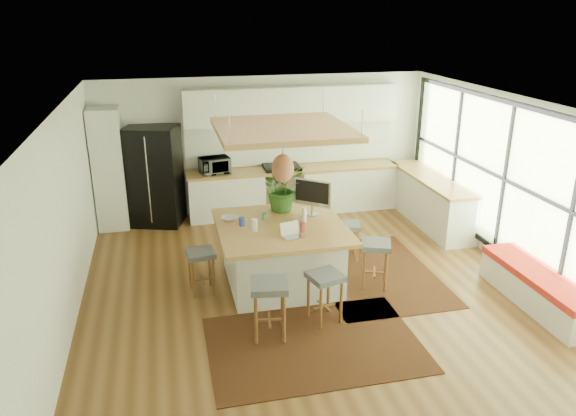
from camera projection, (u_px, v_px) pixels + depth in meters
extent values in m
plane|color=brown|center=(309.00, 288.00, 8.14)|extent=(7.00, 7.00, 0.00)
plane|color=white|center=(311.00, 106.00, 7.21)|extent=(7.00, 7.00, 0.00)
plane|color=white|center=(264.00, 145.00, 10.88)|extent=(6.50, 0.00, 6.50)
plane|color=white|center=(423.00, 341.00, 4.48)|extent=(6.50, 0.00, 6.50)
plane|color=white|center=(64.00, 221.00, 6.99)|extent=(0.00, 7.00, 7.00)
plane|color=white|center=(515.00, 186.00, 8.37)|extent=(0.00, 7.00, 7.00)
cube|color=white|center=(109.00, 169.00, 10.03)|extent=(0.55, 0.60, 2.25)
cube|color=white|center=(294.00, 191.00, 11.02)|extent=(4.20, 0.60, 0.88)
cube|color=#A7783B|center=(294.00, 169.00, 10.86)|extent=(4.24, 0.64, 0.05)
cube|color=white|center=(291.00, 144.00, 10.98)|extent=(4.20, 0.02, 0.80)
cube|color=white|center=(293.00, 105.00, 10.55)|extent=(4.20, 0.34, 0.70)
cube|color=white|center=(430.00, 201.00, 10.44)|extent=(0.60, 2.50, 0.88)
cube|color=#A7783B|center=(432.00, 178.00, 10.29)|extent=(0.64, 2.54, 0.05)
cube|color=black|center=(314.00, 344.00, 6.77)|extent=(2.60, 1.80, 0.01)
cube|color=black|center=(374.00, 273.00, 8.57)|extent=(1.80, 2.60, 0.01)
imported|color=#A5A5AA|center=(215.00, 164.00, 10.45)|extent=(0.60, 0.40, 0.38)
imported|color=#1E4C19|center=(283.00, 193.00, 8.49)|extent=(0.85, 0.90, 0.58)
imported|color=white|center=(230.00, 219.00, 8.16)|extent=(0.29, 0.29, 0.06)
cylinder|color=blue|center=(243.00, 220.00, 7.93)|extent=(0.07, 0.07, 0.19)
cylinder|color=white|center=(256.00, 225.00, 7.73)|extent=(0.07, 0.07, 0.19)
cylinder|color=#A53740|center=(303.00, 225.00, 7.74)|extent=(0.07, 0.07, 0.19)
cylinder|color=white|center=(303.00, 216.00, 8.08)|extent=(0.07, 0.07, 0.19)
cylinder|color=#426E51|center=(264.00, 214.00, 8.14)|extent=(0.07, 0.07, 0.19)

